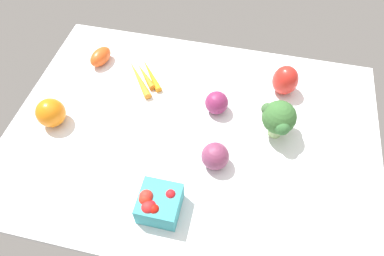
% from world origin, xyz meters
% --- Properties ---
extents(tablecloth, '(1.04, 0.76, 0.02)m').
position_xyz_m(tablecloth, '(0.00, 0.00, 0.01)').
color(tablecloth, white).
rests_on(tablecloth, ground).
extents(berry_basket, '(0.10, 0.10, 0.08)m').
position_xyz_m(berry_basket, '(0.03, 0.25, 0.06)').
color(berry_basket, teal).
rests_on(berry_basket, tablecloth).
extents(carrot_bunch, '(0.15, 0.17, 0.02)m').
position_xyz_m(carrot_bunch, '(0.20, -0.17, 0.03)').
color(carrot_bunch, orange).
rests_on(carrot_bunch, tablecloth).
extents(bell_pepper_red, '(0.10, 0.10, 0.09)m').
position_xyz_m(bell_pepper_red, '(-0.24, -0.21, 0.07)').
color(bell_pepper_red, red).
rests_on(bell_pepper_red, tablecloth).
extents(bell_pepper_orange, '(0.11, 0.11, 0.08)m').
position_xyz_m(bell_pepper_orange, '(0.40, 0.05, 0.06)').
color(bell_pepper_orange, orange).
rests_on(bell_pepper_orange, tablecloth).
extents(roma_tomato, '(0.07, 0.10, 0.05)m').
position_xyz_m(roma_tomato, '(0.35, -0.21, 0.05)').
color(roma_tomato, '#E3531E').
rests_on(roma_tomato, tablecloth).
extents(red_onion_center, '(0.07, 0.07, 0.07)m').
position_xyz_m(red_onion_center, '(-0.05, -0.09, 0.05)').
color(red_onion_center, '#7C244F').
rests_on(red_onion_center, tablecloth).
extents(red_onion_near_basket, '(0.07, 0.07, 0.07)m').
position_xyz_m(red_onion_near_basket, '(-0.08, 0.09, 0.06)').
color(red_onion_near_basket, '#793453').
rests_on(red_onion_near_basket, tablecloth).
extents(broccoli_head, '(0.10, 0.10, 0.12)m').
position_xyz_m(broccoli_head, '(-0.23, -0.05, 0.09)').
color(broccoli_head, '#A3C782').
rests_on(broccoli_head, tablecloth).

